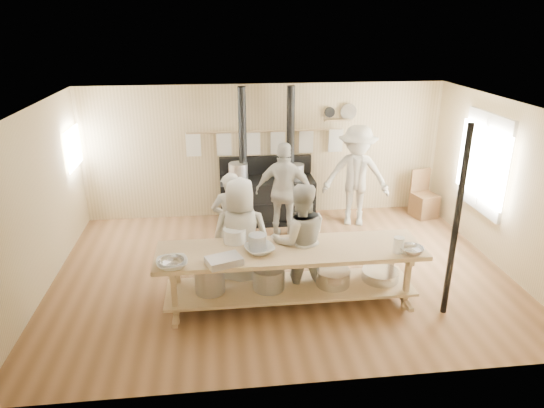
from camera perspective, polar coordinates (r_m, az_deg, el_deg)
name	(u,v)px	position (r m, az deg, el deg)	size (l,w,h in m)	color
ground	(281,272)	(7.72, 1.11, -7.99)	(7.00, 7.00, 0.00)	brown
room_shell	(282,174)	(7.08, 1.20, 3.57)	(7.00, 7.00, 7.00)	tan
window_right	(484,163)	(8.80, 23.70, 4.47)	(0.09, 1.50, 1.65)	beige
left_opening	(74,148)	(9.30, -22.31, 6.13)	(0.00, 0.90, 0.90)	white
stove	(267,195)	(9.42, -0.62, 1.04)	(1.90, 0.75, 2.60)	black
towel_rail	(265,139)	(9.39, -0.79, 7.63)	(3.00, 0.04, 0.47)	tan
back_wall_shelf	(341,114)	(9.59, 8.06, 10.39)	(0.63, 0.14, 0.32)	tan
prep_table	(290,270)	(6.69, 2.10, -7.82)	(3.60, 0.90, 0.85)	tan
support_post	(456,224)	(6.58, 20.84, -2.26)	(0.08, 0.08, 2.60)	black
cook_far_left	(231,223)	(7.48, -4.85, -2.20)	(0.59, 0.39, 1.61)	#AEA99A
cook_left	(300,241)	(6.78, 3.29, -4.36)	(0.82, 0.64, 1.69)	#AEA99A
cook_center	(241,237)	(6.88, -3.68, -3.86)	(0.84, 0.54, 1.71)	#AEA99A
cook_right	(285,192)	(8.54, 1.50, 1.47)	(1.04, 0.43, 1.77)	#AEA99A
cook_by_window	(356,176)	(9.26, 9.88, 3.26)	(1.25, 0.72, 1.93)	#AEA99A
chair	(424,203)	(10.17, 17.42, 0.12)	(0.53, 0.53, 0.94)	brown
bowl_white_a	(172,264)	(6.19, -11.67, -6.87)	(0.39, 0.39, 0.10)	white
bowl_steel_a	(172,263)	(6.19, -11.74, -6.86)	(0.32, 0.32, 0.10)	silver
bowl_white_b	(259,249)	(6.42, -1.49, -5.34)	(0.39, 0.39, 0.09)	white
bowl_steel_b	(411,250)	(6.63, 16.08, -5.28)	(0.32, 0.32, 0.10)	silver
roasting_pan	(224,261)	(6.16, -5.67, -6.66)	(0.43, 0.29, 0.10)	#B2B2B7
mixing_bowl_large	(305,234)	(6.84, 3.88, -3.50)	(0.38, 0.38, 0.12)	silver
bucket_galv	(257,242)	(6.46, -1.72, -4.54)	(0.24, 0.24, 0.22)	gray
deep_bowl_enamel	(235,235)	(6.71, -4.41, -3.68)	(0.32, 0.32, 0.20)	white
pitcher	(399,245)	(6.60, 14.67, -4.70)	(0.14, 0.14, 0.22)	white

